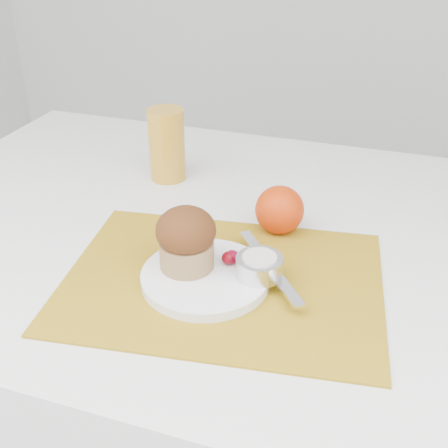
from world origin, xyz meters
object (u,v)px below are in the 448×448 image
(table, at_px, (233,395))
(muffin, at_px, (186,238))
(orange, at_px, (280,210))
(juice_glass, at_px, (167,145))
(plate, at_px, (205,277))

(table, distance_m, muffin, 0.46)
(muffin, bearing_deg, orange, 60.08)
(table, bearing_deg, muffin, -99.44)
(table, relative_size, juice_glass, 9.04)
(orange, xyz_separation_m, muffin, (-0.09, -0.16, 0.02))
(table, xyz_separation_m, orange, (0.07, 0.01, 0.41))
(plate, distance_m, juice_glass, 0.35)
(table, height_order, plate, plate)
(table, height_order, muffin, muffin)
(juice_glass, height_order, muffin, juice_glass)
(table, distance_m, orange, 0.42)
(juice_glass, bearing_deg, table, -38.18)
(plate, bearing_deg, orange, 69.78)
(plate, bearing_deg, juice_glass, 121.80)
(table, xyz_separation_m, plate, (0.01, -0.15, 0.39))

